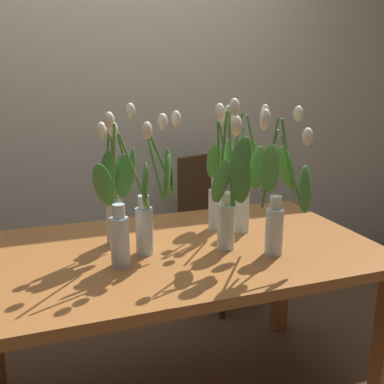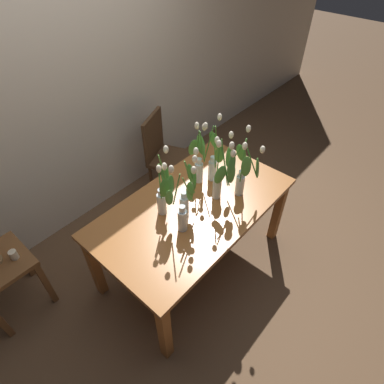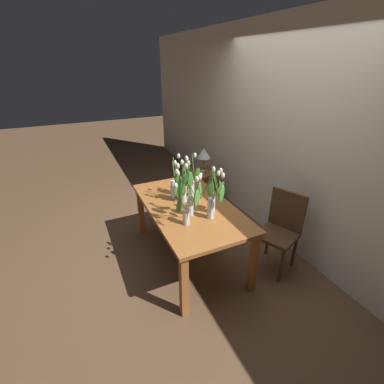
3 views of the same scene
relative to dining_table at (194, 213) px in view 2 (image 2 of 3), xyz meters
name	(u,v)px [view 2 (image 2 of 3)]	position (x,y,z in m)	size (l,w,h in m)	color
ground_plane	(193,261)	(0.00, 0.00, -0.65)	(18.00, 18.00, 0.00)	brown
room_wall_rear	(76,81)	(0.00, 1.32, 0.70)	(9.00, 0.10, 2.70)	beige
dining_table	(194,213)	(0.00, 0.00, 0.00)	(1.60, 0.90, 0.74)	#A3602D
tulip_vase_0	(198,162)	(0.26, 0.18, 0.27)	(0.14, 0.16, 0.52)	silver
tulip_vase_1	(187,195)	(-0.09, -0.02, 0.27)	(0.18, 0.13, 0.54)	silver
tulip_vase_2	(221,179)	(0.18, -0.11, 0.31)	(0.15, 0.18, 0.59)	silver
tulip_vase_3	(242,171)	(0.35, -0.18, 0.32)	(0.23, 0.29, 0.55)	silver
tulip_vase_4	(182,210)	(-0.22, -0.08, 0.26)	(0.22, 0.14, 0.54)	silver
tulip_vase_5	(213,159)	(0.33, 0.09, 0.30)	(0.25, 0.25, 0.55)	silver
tulip_vase_6	(163,193)	(-0.20, 0.11, 0.29)	(0.18, 0.19, 0.56)	silver
dining_chair	(163,152)	(0.54, 0.89, -0.12)	(0.52, 0.52, 0.93)	#4C331E
side_table	(2,273)	(-1.25, 0.81, -0.22)	(0.44, 0.44, 0.55)	brown
pillar_candle	(14,255)	(-1.13, 0.75, -0.06)	(0.06, 0.06, 0.07)	beige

